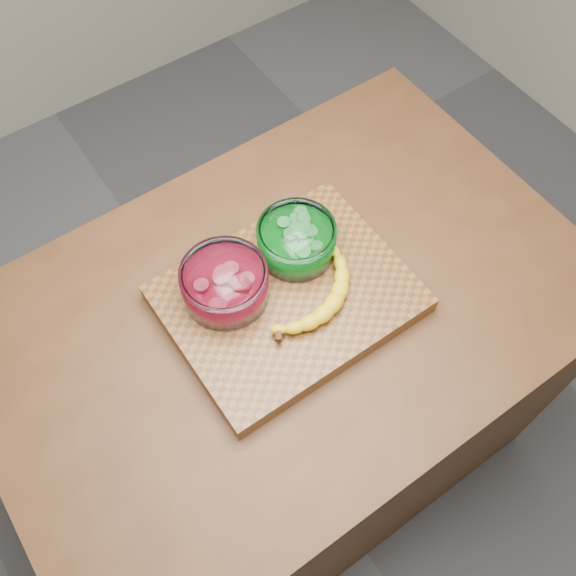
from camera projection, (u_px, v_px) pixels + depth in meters
ground at (288, 442)px, 2.02m from camera, size 3.50×3.50×0.00m
counter at (288, 390)px, 1.63m from camera, size 1.20×0.80×0.90m
cutting_board at (288, 299)px, 1.23m from camera, size 0.45×0.35×0.04m
bowl_red at (225, 284)px, 1.18m from camera, size 0.16×0.16×0.08m
bowl_green at (296, 240)px, 1.23m from camera, size 0.15×0.15×0.07m
banana at (311, 293)px, 1.19m from camera, size 0.24×0.16×0.04m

